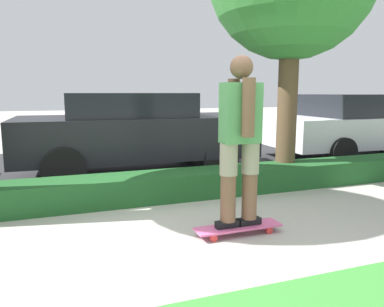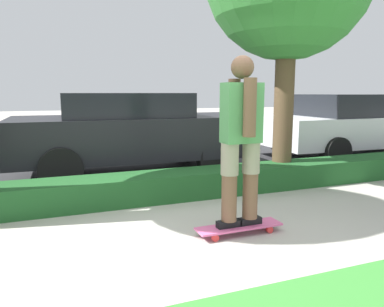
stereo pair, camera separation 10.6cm
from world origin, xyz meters
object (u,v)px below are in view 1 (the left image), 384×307
Objects in this scene: skater_person at (240,138)px; skateboard at (238,227)px; parked_car_rear at (364,124)px; parked_car_middle at (135,131)px.

skateboard is at bearing 1.79° from skater_person.
parked_car_rear is at bearing 34.67° from skater_person.
skater_person is at bearing -81.18° from parked_car_middle.
parked_car_middle is 0.89× the size of parked_car_rear.
parked_car_middle is (-0.40, 3.36, 0.71)m from skateboard.
skater_person reaches higher than skateboard.
parked_car_middle is at bearing -177.03° from parked_car_rear.
skater_person is 0.37× the size of parked_car_rear.
skater_person is at bearing -143.21° from parked_car_rear.
skateboard is at bearing -81.18° from parked_car_middle.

